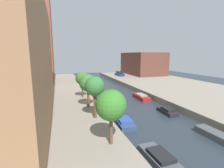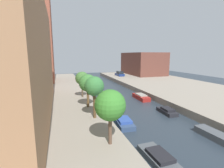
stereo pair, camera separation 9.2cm
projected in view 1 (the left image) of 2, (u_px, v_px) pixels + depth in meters
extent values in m
plane|color=#28333D|center=(116.00, 96.00, 30.80)|extent=(84.00, 84.00, 0.00)
cube|color=gray|center=(27.00, 101.00, 26.09)|extent=(20.00, 64.00, 1.00)
cube|color=gray|center=(182.00, 89.00, 35.33)|extent=(20.00, 64.00, 1.00)
cube|color=brown|center=(30.00, 31.00, 39.62)|extent=(10.00, 11.06, 24.52)
cube|color=brown|center=(143.00, 63.00, 57.09)|extent=(10.00, 15.99, 7.37)
cylinder|color=brown|center=(111.00, 130.00, 12.32)|extent=(0.27, 0.27, 2.23)
sphere|color=#39802C|center=(111.00, 105.00, 11.98)|extent=(2.32, 2.32, 2.32)
cylinder|color=brown|center=(95.00, 105.00, 17.43)|extent=(0.32, 0.32, 2.73)
sphere|color=#37783A|center=(95.00, 86.00, 17.06)|extent=(2.06, 2.06, 2.06)
cylinder|color=brown|center=(88.00, 98.00, 21.24)|extent=(0.31, 0.31, 2.35)
sphere|color=#3C7A36|center=(88.00, 83.00, 20.90)|extent=(2.23, 2.23, 2.23)
cylinder|color=#4F402F|center=(83.00, 90.00, 26.07)|extent=(0.25, 0.25, 2.31)
sphere|color=#417234|center=(82.00, 78.00, 25.74)|extent=(2.08, 2.08, 2.08)
cube|color=navy|center=(119.00, 75.00, 52.91)|extent=(1.87, 4.33, 0.71)
cube|color=#1E2328|center=(120.00, 72.00, 52.48)|extent=(1.64, 2.38, 0.79)
cube|color=#4C5156|center=(159.00, 158.00, 11.94)|extent=(1.58, 3.60, 0.50)
cube|color=black|center=(161.00, 155.00, 11.69)|extent=(1.32, 1.99, 0.28)
cube|color=#33476B|center=(124.00, 123.00, 18.10)|extent=(1.85, 3.51, 0.51)
cube|color=#2D4C9E|center=(125.00, 120.00, 17.96)|extent=(1.49, 1.97, 0.28)
cube|color=#4C5156|center=(104.00, 102.00, 25.98)|extent=(1.73, 4.30, 0.66)
cube|color=#2D4C9E|center=(103.00, 98.00, 26.15)|extent=(1.44, 2.38, 0.32)
cube|color=#33476B|center=(95.00, 91.00, 33.24)|extent=(1.60, 3.68, 0.69)
cube|color=black|center=(96.00, 89.00, 33.02)|extent=(1.29, 2.05, 0.28)
cube|color=#232328|center=(87.00, 84.00, 41.41)|extent=(1.43, 3.54, 0.62)
cube|color=gray|center=(87.00, 83.00, 41.18)|extent=(1.18, 1.96, 0.36)
cube|color=#33476B|center=(82.00, 80.00, 49.26)|extent=(1.68, 3.88, 0.59)
cube|color=#2D4C9E|center=(82.00, 78.00, 48.99)|extent=(1.36, 2.16, 0.33)
cube|color=#4C5156|center=(216.00, 135.00, 15.18)|extent=(1.44, 3.77, 0.64)
cube|color=#232328|center=(167.00, 112.00, 21.78)|extent=(1.47, 3.21, 0.48)
cube|color=black|center=(168.00, 109.00, 21.60)|extent=(1.21, 1.78, 0.30)
cube|color=maroon|center=(141.00, 97.00, 28.78)|extent=(1.60, 4.23, 0.67)
cube|color=gray|center=(141.00, 95.00, 28.76)|extent=(1.33, 2.34, 0.20)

